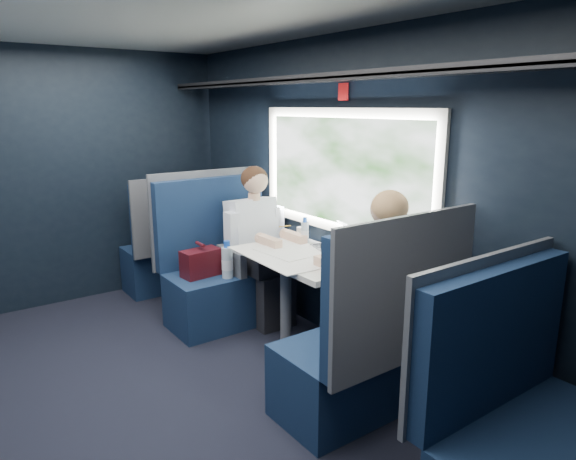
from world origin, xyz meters
TOP-DOWN VIEW (x-y plane):
  - ground at (0.00, 0.00)m, footprint 2.80×4.20m
  - room_shell at (0.02, 0.00)m, footprint 3.00×4.40m
  - table at (1.03, 0.00)m, footprint 0.62×1.00m
  - seat_bay_near at (0.84, 0.87)m, footprint 1.04×0.62m
  - seat_bay_far at (0.85, -0.87)m, footprint 1.04×0.62m
  - seat_row_front at (0.85, 1.80)m, footprint 1.04×0.51m
  - seat_row_back at (0.85, -1.80)m, footprint 1.04×0.51m
  - man at (1.10, 0.70)m, footprint 0.53×0.56m
  - woman at (1.10, -0.71)m, footprint 0.53×0.56m
  - papers at (0.97, 0.09)m, footprint 0.60×0.84m
  - laptop at (1.36, 0.02)m, footprint 0.28×0.33m
  - bottle_small at (1.26, 0.27)m, footprint 0.06×0.06m
  - cup at (1.33, 0.42)m, footprint 0.07×0.07m

SIDE VIEW (x-z plane):
  - ground at x=0.00m, z-range -0.01..0.00m
  - seat_row_front at x=0.85m, z-range -0.17..0.99m
  - seat_row_back at x=0.85m, z-range -0.17..0.99m
  - seat_bay_far at x=0.85m, z-range -0.22..1.04m
  - seat_bay_near at x=0.84m, z-range -0.21..1.05m
  - table at x=1.03m, z-range 0.29..1.03m
  - man at x=1.10m, z-range 0.06..1.38m
  - woman at x=1.10m, z-range 0.07..1.39m
  - papers at x=0.97m, z-range 0.74..0.75m
  - cup at x=1.33m, z-range 0.74..0.83m
  - laptop at x=1.36m, z-range 0.69..0.90m
  - bottle_small at x=1.26m, z-range 0.73..0.93m
  - room_shell at x=0.02m, z-range 0.28..2.68m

